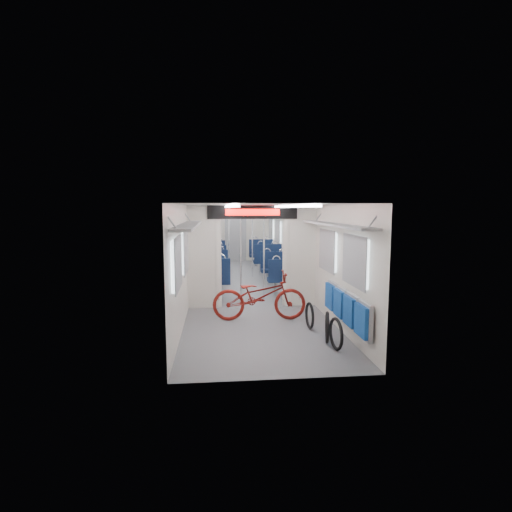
# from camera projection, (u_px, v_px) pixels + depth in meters

# --- Properties ---
(carriage) EXTENTS (12.00, 12.02, 2.31)m
(carriage) POSITION_uv_depth(u_px,v_px,m) (246.00, 236.00, 10.73)
(carriage) COLOR #515456
(carriage) RESTS_ON ground
(bicycle) EXTENTS (1.89, 0.72, 0.98)m
(bicycle) POSITION_uv_depth(u_px,v_px,m) (259.00, 296.00, 7.99)
(bicycle) COLOR maroon
(bicycle) RESTS_ON ground
(flip_bench) EXTENTS (0.12, 2.14, 0.55)m
(flip_bench) POSITION_uv_depth(u_px,v_px,m) (346.00, 307.00, 6.73)
(flip_bench) COLOR gray
(flip_bench) RESTS_ON carriage
(bike_hoop_a) EXTENTS (0.10, 0.53, 0.53)m
(bike_hoop_a) POSITION_uv_depth(u_px,v_px,m) (336.00, 335.00, 6.31)
(bike_hoop_a) COLOR black
(bike_hoop_a) RESTS_ON ground
(bike_hoop_b) EXTENTS (0.17, 0.53, 0.53)m
(bike_hoop_b) POSITION_uv_depth(u_px,v_px,m) (327.00, 329.00, 6.64)
(bike_hoop_b) COLOR black
(bike_hoop_b) RESTS_ON ground
(bike_hoop_c) EXTENTS (0.07, 0.50, 0.50)m
(bike_hoop_c) POSITION_uv_depth(u_px,v_px,m) (310.00, 317.00, 7.43)
(bike_hoop_c) COLOR black
(bike_hoop_c) RESTS_ON ground
(seat_bay_near_left) EXTENTS (0.93, 2.15, 1.12)m
(seat_bay_near_left) POSITION_uv_depth(u_px,v_px,m) (212.00, 270.00, 10.87)
(seat_bay_near_left) COLOR #0B1732
(seat_bay_near_left) RESTS_ON ground
(seat_bay_near_right) EXTENTS (0.88, 1.91, 1.05)m
(seat_bay_near_right) POSITION_uv_depth(u_px,v_px,m) (280.00, 270.00, 11.07)
(seat_bay_near_right) COLOR #0B1732
(seat_bay_near_right) RESTS_ON ground
(seat_bay_far_left) EXTENTS (0.92, 2.11, 1.11)m
(seat_bay_far_left) POSITION_uv_depth(u_px,v_px,m) (213.00, 255.00, 14.47)
(seat_bay_far_left) COLOR #0B1732
(seat_bay_far_left) RESTS_ON ground
(seat_bay_far_right) EXTENTS (0.94, 2.20, 1.14)m
(seat_bay_far_right) POSITION_uv_depth(u_px,v_px,m) (264.00, 254.00, 14.66)
(seat_bay_far_right) COLOR #0B1732
(seat_bay_far_right) RESTS_ON ground
(stanchion_near_left) EXTENTS (0.04, 0.04, 2.30)m
(stanchion_near_left) POSITION_uv_depth(u_px,v_px,m) (241.00, 254.00, 9.53)
(stanchion_near_left) COLOR silver
(stanchion_near_left) RESTS_ON ground
(stanchion_near_right) EXTENTS (0.04, 0.04, 2.30)m
(stanchion_near_right) POSITION_uv_depth(u_px,v_px,m) (264.00, 253.00, 9.64)
(stanchion_near_right) COLOR silver
(stanchion_near_right) RESTS_ON ground
(stanchion_far_left) EXTENTS (0.04, 0.04, 2.30)m
(stanchion_far_left) POSITION_uv_depth(u_px,v_px,m) (229.00, 242.00, 12.96)
(stanchion_far_left) COLOR silver
(stanchion_far_left) RESTS_ON ground
(stanchion_far_right) EXTENTS (0.04, 0.04, 2.30)m
(stanchion_far_right) POSITION_uv_depth(u_px,v_px,m) (252.00, 242.00, 12.95)
(stanchion_far_right) COLOR silver
(stanchion_far_right) RESTS_ON ground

